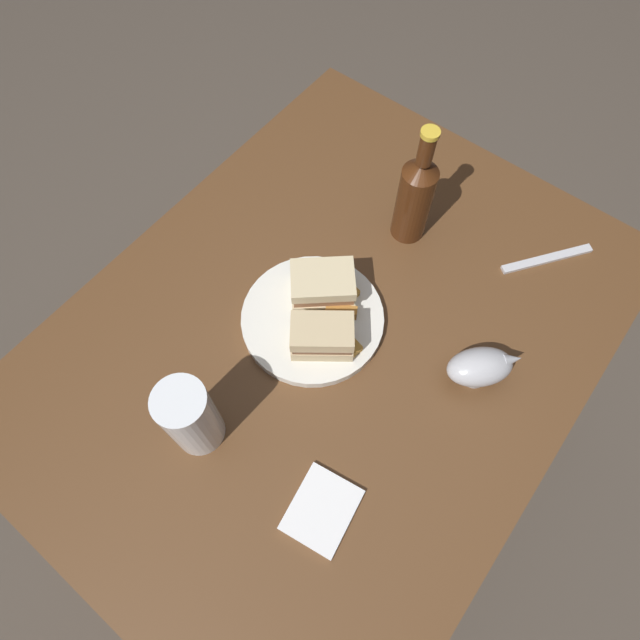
{
  "coord_description": "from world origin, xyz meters",
  "views": [
    {
      "loc": [
        -0.33,
        -0.23,
        1.58
      ],
      "look_at": [
        -0.0,
        0.02,
        0.77
      ],
      "focal_mm": 30.16,
      "sensor_mm": 36.0,
      "label": 1
    }
  ],
  "objects_px": {
    "plate": "(311,321)",
    "fork": "(547,259)",
    "pint_glass": "(192,419)",
    "sandwich_half_left": "(322,336)",
    "gravy_boat": "(481,367)",
    "napkin": "(322,510)",
    "cider_bottle": "(415,196)",
    "sandwich_half_right": "(323,285)"
  },
  "relations": [
    {
      "from": "sandwich_half_left",
      "to": "fork",
      "type": "distance_m",
      "value": 0.46
    },
    {
      "from": "cider_bottle",
      "to": "pint_glass",
      "type": "bearing_deg",
      "value": 175.57
    },
    {
      "from": "gravy_boat",
      "to": "fork",
      "type": "relative_size",
      "value": 0.69
    },
    {
      "from": "gravy_boat",
      "to": "napkin",
      "type": "xyz_separation_m",
      "value": [
        -0.33,
        0.07,
        -0.04
      ]
    },
    {
      "from": "pint_glass",
      "to": "fork",
      "type": "height_order",
      "value": "pint_glass"
    },
    {
      "from": "sandwich_half_left",
      "to": "cider_bottle",
      "type": "distance_m",
      "value": 0.3
    },
    {
      "from": "sandwich_half_left",
      "to": "napkin",
      "type": "xyz_separation_m",
      "value": [
        -0.21,
        -0.16,
        -0.04
      ]
    },
    {
      "from": "fork",
      "to": "sandwich_half_left",
      "type": "bearing_deg",
      "value": 7.3
    },
    {
      "from": "sandwich_half_left",
      "to": "cider_bottle",
      "type": "bearing_deg",
      "value": 4.45
    },
    {
      "from": "fork",
      "to": "plate",
      "type": "bearing_deg",
      "value": 0.75
    },
    {
      "from": "sandwich_half_left",
      "to": "gravy_boat",
      "type": "distance_m",
      "value": 0.26
    },
    {
      "from": "sandwich_half_right",
      "to": "gravy_boat",
      "type": "relative_size",
      "value": 1.07
    },
    {
      "from": "plate",
      "to": "cider_bottle",
      "type": "distance_m",
      "value": 0.29
    },
    {
      "from": "sandwich_half_left",
      "to": "pint_glass",
      "type": "distance_m",
      "value": 0.24
    },
    {
      "from": "gravy_boat",
      "to": "plate",
      "type": "bearing_deg",
      "value": 107.99
    },
    {
      "from": "sandwich_half_right",
      "to": "fork",
      "type": "height_order",
      "value": "sandwich_half_right"
    },
    {
      "from": "plate",
      "to": "cider_bottle",
      "type": "height_order",
      "value": "cider_bottle"
    },
    {
      "from": "cider_bottle",
      "to": "gravy_boat",
      "type": "bearing_deg",
      "value": -125.12
    },
    {
      "from": "plate",
      "to": "cider_bottle",
      "type": "bearing_deg",
      "value": -4.69
    },
    {
      "from": "plate",
      "to": "pint_glass",
      "type": "bearing_deg",
      "value": 175.84
    },
    {
      "from": "plate",
      "to": "sandwich_half_right",
      "type": "bearing_deg",
      "value": 14.82
    },
    {
      "from": "plate",
      "to": "napkin",
      "type": "xyz_separation_m",
      "value": [
        -0.24,
        -0.21,
        -0.0
      ]
    },
    {
      "from": "sandwich_half_left",
      "to": "fork",
      "type": "relative_size",
      "value": 0.67
    },
    {
      "from": "cider_bottle",
      "to": "fork",
      "type": "bearing_deg",
      "value": -66.85
    },
    {
      "from": "plate",
      "to": "pint_glass",
      "type": "distance_m",
      "value": 0.27
    },
    {
      "from": "sandwich_half_right",
      "to": "fork",
      "type": "bearing_deg",
      "value": -40.8
    },
    {
      "from": "gravy_boat",
      "to": "fork",
      "type": "height_order",
      "value": "gravy_boat"
    },
    {
      "from": "sandwich_half_left",
      "to": "cider_bottle",
      "type": "xyz_separation_m",
      "value": [
        0.3,
        0.02,
        0.05
      ]
    },
    {
      "from": "plate",
      "to": "fork",
      "type": "bearing_deg",
      "value": -35.39
    },
    {
      "from": "napkin",
      "to": "pint_glass",
      "type": "bearing_deg",
      "value": 96.09
    },
    {
      "from": "pint_glass",
      "to": "gravy_boat",
      "type": "bearing_deg",
      "value": -40.27
    },
    {
      "from": "pint_glass",
      "to": "gravy_boat",
      "type": "distance_m",
      "value": 0.46
    },
    {
      "from": "plate",
      "to": "sandwich_half_left",
      "type": "relative_size",
      "value": 2.07
    },
    {
      "from": "napkin",
      "to": "fork",
      "type": "relative_size",
      "value": 0.61
    },
    {
      "from": "plate",
      "to": "fork",
      "type": "xyz_separation_m",
      "value": [
        0.37,
        -0.27,
        -0.01
      ]
    },
    {
      "from": "sandwich_half_left",
      "to": "fork",
      "type": "height_order",
      "value": "sandwich_half_left"
    },
    {
      "from": "pint_glass",
      "to": "gravy_boat",
      "type": "relative_size",
      "value": 1.27
    },
    {
      "from": "napkin",
      "to": "sandwich_half_left",
      "type": "bearing_deg",
      "value": 37.77
    },
    {
      "from": "plate",
      "to": "sandwich_half_right",
      "type": "relative_size",
      "value": 1.88
    },
    {
      "from": "sandwich_half_left",
      "to": "gravy_boat",
      "type": "height_order",
      "value": "sandwich_half_left"
    },
    {
      "from": "plate",
      "to": "fork",
      "type": "relative_size",
      "value": 1.38
    },
    {
      "from": "gravy_boat",
      "to": "napkin",
      "type": "relative_size",
      "value": 1.13
    }
  ]
}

